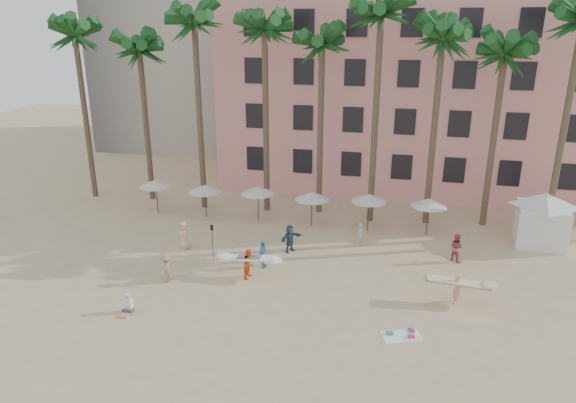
% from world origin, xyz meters
% --- Properties ---
extents(ground, '(120.00, 120.00, 0.00)m').
position_xyz_m(ground, '(0.00, 0.00, 0.00)').
color(ground, '#D1B789').
rests_on(ground, ground).
extents(pink_hotel, '(35.00, 14.00, 16.00)m').
position_xyz_m(pink_hotel, '(7.00, 26.00, 8.00)').
color(pink_hotel, '#E19689').
rests_on(pink_hotel, ground).
extents(palm_row, '(44.40, 5.40, 16.30)m').
position_xyz_m(palm_row, '(0.51, 15.00, 12.97)').
color(palm_row, brown).
rests_on(palm_row, ground).
extents(umbrella_row, '(22.50, 2.70, 2.73)m').
position_xyz_m(umbrella_row, '(-3.00, 12.50, 2.33)').
color(umbrella_row, '#332B23').
rests_on(umbrella_row, ground).
extents(cabana, '(4.92, 4.92, 3.50)m').
position_xyz_m(cabana, '(14.18, 12.80, 2.07)').
color(cabana, silver).
rests_on(cabana, ground).
extents(beach_towel, '(2.04, 1.60, 0.14)m').
position_xyz_m(beach_towel, '(5.66, -0.12, 0.03)').
color(beach_towel, white).
rests_on(beach_towel, ground).
extents(carrier_yellow, '(3.21, 0.95, 1.65)m').
position_xyz_m(carrier_yellow, '(8.33, 3.61, 0.95)').
color(carrier_yellow, '#DBA87B').
rests_on(carrier_yellow, ground).
extents(carrier_white, '(3.09, 0.93, 1.72)m').
position_xyz_m(carrier_white, '(-2.98, 3.87, 0.93)').
color(carrier_white, '#FF531A').
rests_on(carrier_white, ground).
extents(beachgoers, '(17.94, 8.24, 1.81)m').
position_xyz_m(beachgoers, '(-1.71, 6.53, 0.87)').
color(beachgoers, '#A64B45').
rests_on(beachgoers, ground).
extents(paddle, '(0.18, 0.04, 2.23)m').
position_xyz_m(paddle, '(-5.91, 5.72, 1.41)').
color(paddle, black).
rests_on(paddle, ground).
extents(seated_man, '(0.44, 0.78, 1.01)m').
position_xyz_m(seated_man, '(-7.79, -1.21, 0.35)').
color(seated_man, '#3F3F4C').
rests_on(seated_man, ground).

